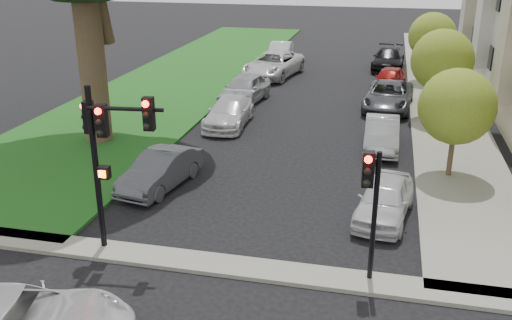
% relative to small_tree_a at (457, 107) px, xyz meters
% --- Properties ---
extents(ground, '(140.00, 140.00, 0.00)m').
position_rel_small_tree_a_xyz_m(ground, '(-6.20, -9.93, -2.73)').
color(ground, black).
rests_on(ground, ground).
extents(grass_strip, '(8.00, 44.00, 0.12)m').
position_rel_small_tree_a_xyz_m(grass_strip, '(-15.20, 14.07, -2.67)').
color(grass_strip, '#195C17').
rests_on(grass_strip, ground).
extents(sidewalk_right, '(3.50, 44.00, 0.12)m').
position_rel_small_tree_a_xyz_m(sidewalk_right, '(0.55, 14.07, -2.67)').
color(sidewalk_right, gray).
rests_on(sidewalk_right, ground).
extents(sidewalk_cross, '(60.00, 1.00, 0.12)m').
position_rel_small_tree_a_xyz_m(sidewalk_cross, '(-6.20, -7.93, -2.67)').
color(sidewalk_cross, gray).
rests_on(sidewalk_cross, ground).
extents(small_tree_a, '(2.73, 2.73, 4.10)m').
position_rel_small_tree_a_xyz_m(small_tree_a, '(0.00, 0.00, 0.00)').
color(small_tree_a, '#37281C').
rests_on(small_tree_a, ground).
extents(small_tree_b, '(2.96, 2.96, 4.44)m').
position_rel_small_tree_a_xyz_m(small_tree_b, '(0.00, 7.54, 0.23)').
color(small_tree_b, '#37281C').
rests_on(small_tree_b, ground).
extents(small_tree_c, '(2.86, 2.86, 4.30)m').
position_rel_small_tree_a_xyz_m(small_tree_c, '(-0.00, 15.81, 0.13)').
color(small_tree_c, '#37281C').
rests_on(small_tree_c, ground).
extents(traffic_signal_main, '(2.33, 0.61, 4.76)m').
position_rel_small_tree_a_xyz_m(traffic_signal_main, '(-9.63, -7.70, 0.55)').
color(traffic_signal_main, black).
rests_on(traffic_signal_main, ground).
extents(traffic_signal_secondary, '(0.46, 0.37, 3.57)m').
position_rel_small_tree_a_xyz_m(traffic_signal_secondary, '(-2.67, -7.73, -0.24)').
color(traffic_signal_secondary, black).
rests_on(traffic_signal_secondary, ground).
extents(car_parked_0, '(2.06, 3.98, 1.29)m').
position_rel_small_tree_a_xyz_m(car_parked_0, '(-2.28, -3.92, -2.08)').
color(car_parked_0, silver).
rests_on(car_parked_0, ground).
extents(car_parked_1, '(1.44, 4.00, 1.31)m').
position_rel_small_tree_a_xyz_m(car_parked_1, '(-2.53, 2.68, -2.07)').
color(car_parked_1, '#999BA0').
rests_on(car_parked_1, ground).
extents(car_parked_2, '(2.74, 5.22, 1.40)m').
position_rel_small_tree_a_xyz_m(car_parked_2, '(-2.34, 9.10, -2.03)').
color(car_parked_2, '#3F4247').
rests_on(car_parked_2, ground).
extents(car_parked_3, '(2.25, 4.00, 1.29)m').
position_rel_small_tree_a_xyz_m(car_parked_3, '(-2.35, 13.51, -2.08)').
color(car_parked_3, maroon).
rests_on(car_parked_3, ground).
extents(car_parked_4, '(2.30, 5.07, 1.44)m').
position_rel_small_tree_a_xyz_m(car_parked_4, '(-2.49, 19.28, -2.01)').
color(car_parked_4, black).
rests_on(car_parked_4, ground).
extents(car_parked_5, '(2.05, 4.12, 1.30)m').
position_rel_small_tree_a_xyz_m(car_parked_5, '(-10.07, -3.23, -2.08)').
color(car_parked_5, '#3F4247').
rests_on(car_parked_5, ground).
extents(car_parked_6, '(1.94, 4.51, 1.29)m').
position_rel_small_tree_a_xyz_m(car_parked_6, '(-9.67, 4.43, -2.08)').
color(car_parked_6, silver).
rests_on(car_parked_6, ground).
extents(car_parked_7, '(2.35, 4.73, 1.55)m').
position_rel_small_tree_a_xyz_m(car_parked_7, '(-9.98, 8.56, -1.95)').
color(car_parked_7, '#999BA0').
rests_on(car_parked_7, ground).
extents(car_parked_8, '(3.62, 6.10, 1.59)m').
position_rel_small_tree_a_xyz_m(car_parked_8, '(-9.73, 15.28, -1.93)').
color(car_parked_8, silver).
rests_on(car_parked_8, ground).
extents(car_parked_9, '(1.74, 4.36, 1.41)m').
position_rel_small_tree_a_xyz_m(car_parked_9, '(-10.19, 20.15, -2.02)').
color(car_parked_9, silver).
rests_on(car_parked_9, ground).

